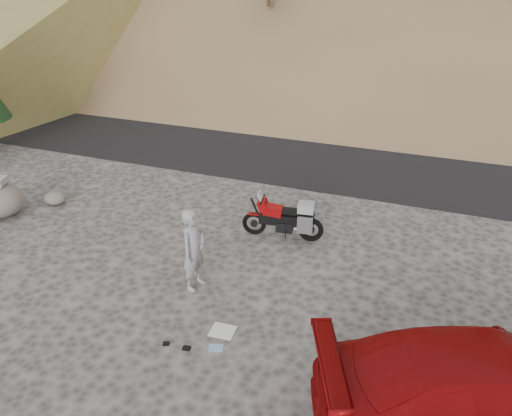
# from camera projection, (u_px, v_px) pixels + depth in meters

# --- Properties ---
(ground) EXTENTS (140.00, 140.00, 0.00)m
(ground) POSITION_uv_depth(u_px,v_px,m) (224.00, 296.00, 10.09)
(ground) COLOR #3F3C3A
(ground) RESTS_ON ground
(road) EXTENTS (120.00, 7.00, 0.05)m
(road) POSITION_uv_depth(u_px,v_px,m) (327.00, 150.00, 17.60)
(road) COLOR black
(road) RESTS_ON ground
(motorcycle) EXTENTS (1.99, 0.73, 1.19)m
(motorcycle) POSITION_uv_depth(u_px,v_px,m) (286.00, 219.00, 11.95)
(motorcycle) COLOR black
(motorcycle) RESTS_ON ground
(man) EXTENTS (0.52, 0.70, 1.77)m
(man) POSITION_uv_depth(u_px,v_px,m) (196.00, 286.00, 10.40)
(man) COLOR #97969B
(man) RESTS_ON ground
(small_rock) EXTENTS (0.73, 0.68, 0.36)m
(small_rock) POSITION_uv_depth(u_px,v_px,m) (55.00, 198.00, 13.74)
(small_rock) COLOR #625D54
(small_rock) RESTS_ON ground
(gear_white_cloth) EXTENTS (0.47, 0.42, 0.01)m
(gear_white_cloth) POSITION_uv_depth(u_px,v_px,m) (223.00, 331.00, 9.15)
(gear_white_cloth) COLOR white
(gear_white_cloth) RESTS_ON ground
(gear_funnel) EXTENTS (0.18, 0.18, 0.18)m
(gear_funnel) POSITION_uv_depth(u_px,v_px,m) (356.00, 401.00, 7.60)
(gear_funnel) COLOR red
(gear_funnel) RESTS_ON ground
(gear_glove_a) EXTENTS (0.15, 0.12, 0.04)m
(gear_glove_a) POSITION_uv_depth(u_px,v_px,m) (187.00, 348.00, 8.73)
(gear_glove_a) COLOR black
(gear_glove_a) RESTS_ON ground
(gear_glove_b) EXTENTS (0.13, 0.12, 0.04)m
(gear_glove_b) POSITION_uv_depth(u_px,v_px,m) (166.00, 344.00, 8.83)
(gear_glove_b) COLOR black
(gear_glove_b) RESTS_ON ground
(gear_blue_cloth) EXTENTS (0.31, 0.26, 0.01)m
(gear_blue_cloth) POSITION_uv_depth(u_px,v_px,m) (216.00, 348.00, 8.76)
(gear_blue_cloth) COLOR #82A7CA
(gear_blue_cloth) RESTS_ON ground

